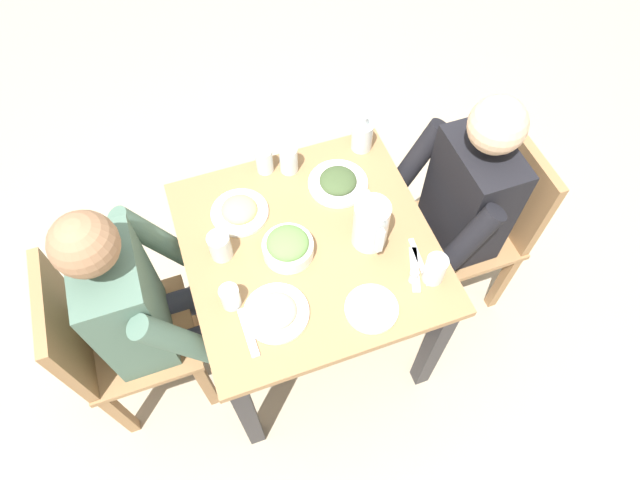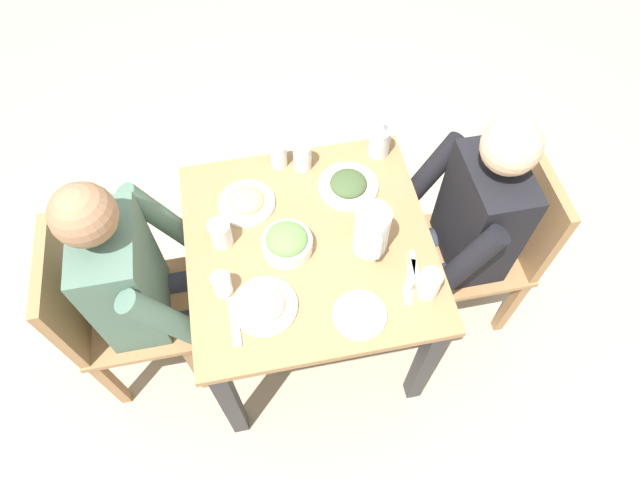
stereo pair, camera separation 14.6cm
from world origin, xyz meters
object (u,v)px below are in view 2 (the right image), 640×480
(plate_dolmas, at_px, (348,185))
(water_glass_far_right, at_px, (222,284))
(plate_beans, at_px, (265,305))
(diner_near, at_px, (156,281))
(water_glass_center, at_px, (302,157))
(plate_yoghurt, at_px, (360,313))
(dining_table, at_px, (310,262))
(water_glass_near_right, at_px, (221,233))
(water_glass_by_pitcher, at_px, (278,155))
(oil_carafe, at_px, (379,142))
(plate_fries, at_px, (246,201))
(water_pitcher, at_px, (371,230))
(salt_shaker, at_px, (407,288))
(chair_far, at_px, (494,241))
(chair_near, at_px, (110,309))
(water_glass_far_left, at_px, (430,284))
(diner_far, at_px, (453,229))
(salad_bowl, at_px, (287,242))

(plate_dolmas, distance_m, water_glass_far_right, 0.60)
(plate_beans, bearing_deg, diner_near, -121.07)
(water_glass_center, bearing_deg, plate_yoghurt, 6.22)
(plate_beans, bearing_deg, plate_dolmas, 138.92)
(dining_table, relative_size, water_glass_center, 7.53)
(diner_near, distance_m, water_glass_near_right, 0.30)
(plate_dolmas, bearing_deg, diner_near, -74.38)
(water_glass_by_pitcher, xyz_separation_m, oil_carafe, (0.02, 0.38, 0.00))
(plate_fries, bearing_deg, plate_beans, 1.08)
(water_pitcher, xyz_separation_m, salt_shaker, (0.20, 0.08, -0.07))
(water_glass_center, bearing_deg, chair_far, 65.46)
(chair_far, bearing_deg, salt_shaker, -60.97)
(plate_fries, bearing_deg, chair_near, -70.40)
(chair_far, distance_m, water_glass_by_pitcher, 0.92)
(water_glass_far_left, bearing_deg, plate_fries, -131.00)
(plate_beans, height_order, oil_carafe, oil_carafe)
(water_glass_far_right, bearing_deg, water_glass_far_left, 78.55)
(chair_far, height_order, water_glass_center, chair_far)
(diner_near, relative_size, water_glass_near_right, 11.35)
(water_glass_center, distance_m, water_glass_near_right, 0.43)
(plate_yoghurt, distance_m, water_glass_by_pitcher, 0.69)
(plate_yoghurt, bearing_deg, water_glass_by_pitcher, -166.98)
(water_glass_center, distance_m, oil_carafe, 0.30)
(diner_near, distance_m, water_glass_by_pitcher, 0.63)
(diner_far, bearing_deg, chair_near, -89.57)
(diner_near, distance_m, water_glass_center, 0.69)
(plate_yoghurt, relative_size, salt_shaker, 3.19)
(water_pitcher, distance_m, water_glass_far_left, 0.25)
(diner_near, xyz_separation_m, water_pitcher, (0.06, 0.74, 0.19))
(dining_table, relative_size, water_glass_near_right, 8.13)
(chair_near, bearing_deg, dining_table, 89.72)
(chair_far, distance_m, diner_near, 1.30)
(salad_bowl, xyz_separation_m, water_glass_by_pitcher, (-0.38, 0.03, 0.01))
(salad_bowl, bearing_deg, water_pitcher, 81.30)
(diner_near, relative_size, water_glass_by_pitcher, 11.34)
(diner_near, height_order, salad_bowl, diner_near)
(plate_beans, bearing_deg, water_glass_far_right, -124.38)
(dining_table, height_order, water_glass_center, water_glass_center)
(oil_carafe, bearing_deg, water_pitcher, -18.37)
(plate_dolmas, bearing_deg, water_glass_near_right, -72.81)
(chair_far, bearing_deg, chair_near, -89.63)
(water_glass_by_pitcher, bearing_deg, plate_yoghurt, 13.02)
(chair_near, bearing_deg, water_glass_near_right, 97.05)
(chair_near, height_order, chair_far, same)
(diner_far, relative_size, plate_dolmas, 5.35)
(plate_dolmas, distance_m, plate_yoghurt, 0.51)
(chair_near, xyz_separation_m, water_glass_center, (-0.33, 0.79, 0.30))
(diner_near, relative_size, plate_dolmas, 5.35)
(plate_yoghurt, height_order, water_glass_near_right, water_glass_near_right)
(water_pitcher, bearing_deg, oil_carafe, 161.63)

